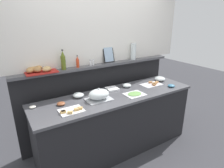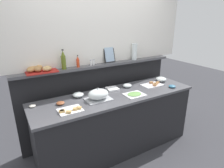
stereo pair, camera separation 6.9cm
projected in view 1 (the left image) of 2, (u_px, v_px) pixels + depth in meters
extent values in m
plane|color=#38383D|center=(98.00, 130.00, 3.48)|extent=(12.00, 12.00, 0.00)
cube|color=black|center=(116.00, 123.00, 2.86)|extent=(2.36, 0.65, 0.88)
cube|color=#4C4C51|center=(117.00, 96.00, 2.70)|extent=(2.40, 0.69, 0.03)
cube|color=black|center=(100.00, 101.00, 3.21)|extent=(2.63, 0.08, 1.23)
cube|color=#4C4C51|center=(100.00, 65.00, 2.96)|extent=(2.63, 0.22, 0.04)
cube|color=white|center=(97.00, 19.00, 2.79)|extent=(3.23, 0.08, 1.33)
cube|color=white|center=(71.00, 111.00, 2.21)|extent=(0.28, 0.21, 0.01)
cube|color=tan|center=(64.00, 112.00, 2.15)|extent=(0.06, 0.05, 0.01)
cube|color=#E5C666|center=(64.00, 112.00, 2.15)|extent=(0.06, 0.05, 0.01)
cube|color=tan|center=(63.00, 111.00, 2.15)|extent=(0.06, 0.05, 0.01)
cube|color=tan|center=(76.00, 110.00, 2.21)|extent=(0.06, 0.05, 0.01)
cube|color=#E5C666|center=(76.00, 109.00, 2.21)|extent=(0.06, 0.05, 0.01)
cube|color=tan|center=(76.00, 109.00, 2.20)|extent=(0.06, 0.05, 0.01)
cube|color=tan|center=(63.00, 112.00, 2.15)|extent=(0.06, 0.04, 0.01)
cube|color=#E5C666|center=(63.00, 112.00, 2.15)|extent=(0.06, 0.04, 0.01)
cube|color=tan|center=(63.00, 111.00, 2.15)|extent=(0.06, 0.04, 0.01)
cube|color=tan|center=(70.00, 113.00, 2.14)|extent=(0.07, 0.06, 0.01)
cube|color=#E5C666|center=(70.00, 112.00, 2.14)|extent=(0.07, 0.06, 0.01)
cube|color=tan|center=(70.00, 112.00, 2.13)|extent=(0.07, 0.06, 0.01)
cube|color=tan|center=(80.00, 109.00, 2.24)|extent=(0.07, 0.06, 0.01)
cube|color=#E5C666|center=(80.00, 108.00, 2.24)|extent=(0.07, 0.06, 0.01)
cube|color=tan|center=(80.00, 108.00, 2.23)|extent=(0.07, 0.06, 0.01)
cube|color=silver|center=(151.00, 85.00, 3.08)|extent=(0.34, 0.22, 0.01)
cube|color=#AD7A47|center=(157.00, 83.00, 3.14)|extent=(0.07, 0.06, 0.01)
cube|color=#D1664C|center=(157.00, 82.00, 3.14)|extent=(0.07, 0.06, 0.01)
cube|color=#AD7A47|center=(157.00, 82.00, 3.14)|extent=(0.07, 0.06, 0.01)
cube|color=#AD7A47|center=(150.00, 83.00, 3.14)|extent=(0.07, 0.06, 0.01)
cube|color=#D1664C|center=(150.00, 82.00, 3.14)|extent=(0.07, 0.06, 0.01)
cube|color=#AD7A47|center=(150.00, 82.00, 3.13)|extent=(0.07, 0.06, 0.01)
cube|color=#AD7A47|center=(154.00, 85.00, 3.03)|extent=(0.07, 0.07, 0.01)
cube|color=#D1664C|center=(154.00, 85.00, 3.02)|extent=(0.07, 0.07, 0.01)
cube|color=#AD7A47|center=(154.00, 84.00, 3.02)|extent=(0.07, 0.07, 0.01)
cube|color=#AD7A47|center=(154.00, 85.00, 3.05)|extent=(0.04, 0.06, 0.01)
cube|color=#D1664C|center=(154.00, 84.00, 3.05)|extent=(0.04, 0.06, 0.01)
cube|color=#AD7A47|center=(154.00, 84.00, 3.04)|extent=(0.04, 0.06, 0.01)
cube|color=#AD7A47|center=(155.00, 84.00, 3.08)|extent=(0.06, 0.07, 0.01)
cube|color=#D1664C|center=(155.00, 83.00, 3.08)|extent=(0.06, 0.07, 0.01)
cube|color=#AD7A47|center=(155.00, 83.00, 3.08)|extent=(0.06, 0.07, 0.01)
cube|color=silver|center=(135.00, 94.00, 2.68)|extent=(0.28, 0.23, 0.01)
ellipsoid|color=#66994C|center=(135.00, 94.00, 2.68)|extent=(0.21, 0.16, 0.01)
cube|color=#B7BABF|center=(99.00, 99.00, 2.52)|extent=(0.34, 0.24, 0.01)
ellipsoid|color=silver|center=(99.00, 94.00, 2.49)|extent=(0.28, 0.23, 0.14)
sphere|color=#B7BABF|center=(99.00, 89.00, 2.47)|extent=(0.02, 0.02, 0.02)
ellipsoid|color=silver|center=(127.00, 85.00, 2.98)|extent=(0.14, 0.14, 0.06)
ellipsoid|color=#F28C4C|center=(127.00, 86.00, 2.98)|extent=(0.11, 0.11, 0.03)
ellipsoid|color=silver|center=(78.00, 95.00, 2.60)|extent=(0.16, 0.16, 0.06)
ellipsoid|color=#F28C4C|center=(78.00, 96.00, 2.60)|extent=(0.12, 0.12, 0.04)
ellipsoid|color=silver|center=(160.00, 79.00, 3.27)|extent=(0.18, 0.18, 0.07)
ellipsoid|color=#F28C4C|center=(160.00, 79.00, 3.28)|extent=(0.14, 0.14, 0.04)
ellipsoid|color=teal|center=(171.00, 86.00, 2.99)|extent=(0.11, 0.11, 0.04)
ellipsoid|color=brown|center=(61.00, 104.00, 2.36)|extent=(0.10, 0.10, 0.04)
ellipsoid|color=silver|center=(33.00, 107.00, 2.29)|extent=(0.08, 0.08, 0.03)
cube|color=white|center=(112.00, 89.00, 2.87)|extent=(0.19, 0.19, 0.03)
cylinder|color=red|center=(78.00, 63.00, 2.71)|extent=(0.04, 0.04, 0.12)
cone|color=red|center=(77.00, 58.00, 2.68)|extent=(0.04, 0.04, 0.04)
cylinder|color=black|center=(77.00, 56.00, 2.67)|extent=(0.02, 0.02, 0.02)
cylinder|color=#56661E|center=(63.00, 63.00, 2.58)|extent=(0.06, 0.06, 0.19)
cone|color=#56661E|center=(63.00, 53.00, 2.54)|extent=(0.05, 0.05, 0.07)
cylinder|color=black|center=(62.00, 50.00, 2.53)|extent=(0.03, 0.03, 0.02)
cylinder|color=white|center=(90.00, 63.00, 2.83)|extent=(0.03, 0.03, 0.08)
cylinder|color=#B7BABF|center=(90.00, 60.00, 2.81)|extent=(0.03, 0.03, 0.01)
cylinder|color=white|center=(93.00, 63.00, 2.85)|extent=(0.03, 0.03, 0.08)
cylinder|color=#B7BABF|center=(93.00, 60.00, 2.83)|extent=(0.03, 0.03, 0.01)
cube|color=#B2231E|center=(41.00, 72.00, 2.48)|extent=(0.40, 0.26, 0.02)
ellipsoid|color=#AD7A47|center=(37.00, 70.00, 2.42)|extent=(0.13, 0.15, 0.07)
ellipsoid|color=#B7844C|center=(38.00, 68.00, 2.50)|extent=(0.13, 0.14, 0.07)
ellipsoid|color=#AD7A47|center=(35.00, 69.00, 2.47)|extent=(0.15, 0.14, 0.06)
ellipsoid|color=#B7844C|center=(30.00, 70.00, 2.40)|extent=(0.16, 0.18, 0.07)
ellipsoid|color=#B7844C|center=(33.00, 69.00, 2.45)|extent=(0.14, 0.15, 0.06)
ellipsoid|color=#B7844C|center=(48.00, 69.00, 2.49)|extent=(0.11, 0.16, 0.06)
ellipsoid|color=tan|center=(47.00, 69.00, 2.45)|extent=(0.15, 0.14, 0.07)
cube|color=black|center=(109.00, 55.00, 3.00)|extent=(0.19, 0.08, 0.25)
cube|color=#99B2CC|center=(109.00, 55.00, 2.99)|extent=(0.16, 0.06, 0.22)
cylinder|color=silver|center=(133.00, 51.00, 3.20)|extent=(0.09, 0.09, 0.27)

